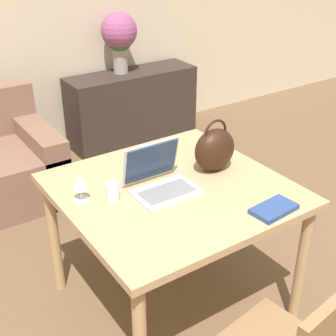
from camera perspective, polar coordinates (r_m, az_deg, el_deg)
name	(u,v)px	position (r m, az deg, el deg)	size (l,w,h in m)	color
wall_back	(2,8)	(4.33, -19.59, 17.87)	(10.00, 0.06, 2.70)	beige
dining_table	(173,202)	(2.45, 0.59, -4.16)	(1.12, 1.09, 0.78)	tan
sideboard	(132,107)	(4.72, -4.36, 7.47)	(1.30, 0.40, 0.70)	#332823
laptop	(160,177)	(2.36, -0.99, -1.15)	(0.32, 0.28, 0.23)	silver
drinking_glass	(112,191)	(2.29, -6.78, -2.84)	(0.07, 0.07, 0.09)	silver
wine_glass	(80,183)	(2.29, -10.71, -1.83)	(0.08, 0.08, 0.14)	silver
handbag	(215,149)	(2.53, 5.70, 2.28)	(0.24, 0.16, 0.30)	black
flower_vase	(119,35)	(4.52, -5.97, 15.80)	(0.34, 0.34, 0.56)	#9E998E
book	(274,209)	(2.26, 12.78, -4.89)	(0.23, 0.15, 0.02)	navy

